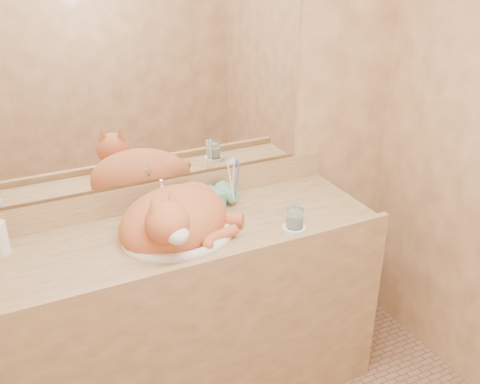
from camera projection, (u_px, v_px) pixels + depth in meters
name	position (u px, v px, depth m)	size (l,w,h in m)	color
wall_back	(157.00, 117.00, 2.18)	(2.40, 0.02, 2.50)	#9B6C46
vanity_counter	(189.00, 318.00, 2.32)	(1.60, 0.55, 0.85)	brown
mirror	(155.00, 84.00, 2.11)	(1.30, 0.02, 0.80)	white
sink_basin	(177.00, 222.00, 2.07)	(0.44, 0.37, 0.14)	white
faucet	(163.00, 201.00, 2.20)	(0.04, 0.12, 0.16)	white
cat	(175.00, 217.00, 2.07)	(0.47, 0.39, 0.26)	#B9512A
soap_dispenser	(219.00, 194.00, 2.26)	(0.08, 0.08, 0.17)	#68A78D
toothbrush_cup	(234.00, 198.00, 2.31)	(0.10, 0.10, 0.09)	#68A78D
toothbrushes	(234.00, 179.00, 2.27)	(0.04, 0.04, 0.23)	white
saucer	(294.00, 228.00, 2.16)	(0.10, 0.10, 0.01)	white
water_glass	(295.00, 218.00, 2.14)	(0.07, 0.07, 0.08)	white
lotion_bottle	(1.00, 238.00, 1.97)	(0.05, 0.05, 0.13)	white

